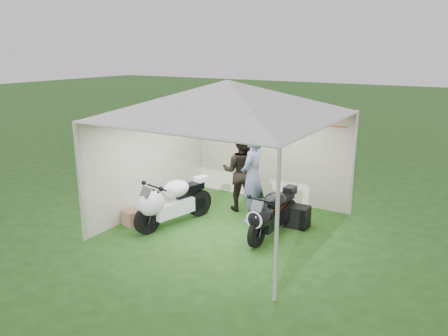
{
  "coord_description": "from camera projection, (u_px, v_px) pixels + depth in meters",
  "views": [
    {
      "loc": [
        4.29,
        -7.24,
        3.56
      ],
      "look_at": [
        -0.28,
        0.35,
        1.14
      ],
      "focal_mm": 35.0,
      "sensor_mm": 36.0,
      "label": 1
    }
  ],
  "objects": [
    {
      "name": "ground",
      "position": [
        227.0,
        227.0,
        9.06
      ],
      "size": [
        80.0,
        80.0,
        0.0
      ],
      "primitive_type": "plane",
      "color": "#1E4615",
      "rests_on": "ground"
    },
    {
      "name": "canopy_tent",
      "position": [
        228.0,
        102.0,
        8.4
      ],
      "size": [
        5.66,
        5.66,
        3.0
      ],
      "color": "silver",
      "rests_on": "ground"
    },
    {
      "name": "motorcycle_white",
      "position": [
        170.0,
        201.0,
        8.97
      ],
      "size": [
        0.74,
        1.96,
        0.98
      ],
      "rotation": [
        0.0,
        0.0,
        -0.23
      ],
      "color": "black",
      "rests_on": "ground"
    },
    {
      "name": "motorcycle_black",
      "position": [
        271.0,
        213.0,
        8.43
      ],
      "size": [
        0.47,
        1.85,
        0.91
      ],
      "rotation": [
        0.0,
        0.0,
        -0.05
      ],
      "color": "black",
      "rests_on": "ground"
    },
    {
      "name": "paddock_stand",
      "position": [
        289.0,
        217.0,
        9.2
      ],
      "size": [
        0.38,
        0.25,
        0.28
      ],
      "primitive_type": "cube",
      "rotation": [
        0.0,
        0.0,
        -0.05
      ],
      "color": "blue",
      "rests_on": "ground"
    },
    {
      "name": "person_dark_jacket",
      "position": [
        241.0,
        172.0,
        9.8
      ],
      "size": [
        1.04,
        0.91,
        1.8
      ],
      "primitive_type": "imported",
      "rotation": [
        0.0,
        0.0,
        3.44
      ],
      "color": "black",
      "rests_on": "ground"
    },
    {
      "name": "person_blue_jacket",
      "position": [
        252.0,
        177.0,
        9.14
      ],
      "size": [
        0.47,
        0.71,
        1.92
      ],
      "primitive_type": "imported",
      "rotation": [
        0.0,
        0.0,
        -1.56
      ],
      "color": "slate",
      "rests_on": "ground"
    },
    {
      "name": "equipment_box",
      "position": [
        298.0,
        216.0,
        8.99
      ],
      "size": [
        0.45,
        0.36,
        0.45
      ],
      "primitive_type": "cube",
      "rotation": [
        0.0,
        0.0,
        0.01
      ],
      "color": "black",
      "rests_on": "ground"
    },
    {
      "name": "crate_0",
      "position": [
        144.0,
        214.0,
        9.36
      ],
      "size": [
        0.51,
        0.46,
        0.28
      ],
      "primitive_type": "cube",
      "rotation": [
        0.0,
        0.0,
        -0.38
      ],
      "color": "silver",
      "rests_on": "ground"
    },
    {
      "name": "crate_1",
      "position": [
        133.0,
        217.0,
        9.13
      ],
      "size": [
        0.43,
        0.43,
        0.32
      ],
      "primitive_type": "cube",
      "rotation": [
        0.0,
        0.0,
        -0.25
      ],
      "color": "brown",
      "rests_on": "ground"
    }
  ]
}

